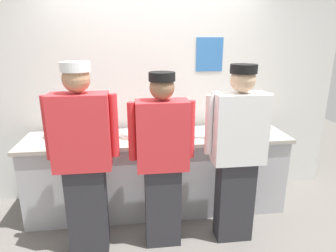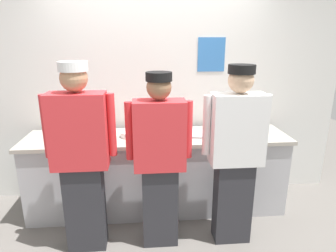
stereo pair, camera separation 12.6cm
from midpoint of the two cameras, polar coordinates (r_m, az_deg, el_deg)
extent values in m
plane|color=slate|center=(3.29, -0.44, -18.70)|extent=(9.00, 9.00, 0.00)
cube|color=silver|center=(3.50, -1.50, 9.33)|extent=(4.50, 0.10, 2.91)
cube|color=#3370B7|center=(3.52, 9.52, 13.62)|extent=(0.32, 0.01, 0.39)
cube|color=#B2B2B7|center=(3.37, -0.91, -9.43)|extent=(2.81, 0.59, 0.85)
cube|color=#A8A093|center=(3.20, -0.94, -2.27)|extent=(2.87, 0.64, 0.04)
cube|color=#2D2D33|center=(2.87, -14.57, -15.16)|extent=(0.34, 0.20, 0.83)
cube|color=red|center=(2.57, -15.77, -0.93)|extent=(0.48, 0.24, 0.65)
cylinder|color=red|center=(2.66, -21.51, -0.12)|extent=(0.07, 0.07, 0.56)
cylinder|color=red|center=(2.56, -9.59, 0.18)|extent=(0.07, 0.07, 0.56)
sphere|color=tan|center=(2.48, -16.58, 8.94)|extent=(0.22, 0.22, 0.22)
cylinder|color=white|center=(2.47, -16.77, 11.13)|extent=(0.24, 0.24, 0.08)
cube|color=#2D2D33|center=(2.86, -0.27, -15.29)|extent=(0.33, 0.20, 0.78)
cube|color=red|center=(2.55, -0.29, -1.81)|extent=(0.46, 0.24, 0.62)
cylinder|color=red|center=(2.58, -6.22, -1.02)|extent=(0.07, 0.07, 0.53)
cylinder|color=red|center=(2.62, 5.41, -0.72)|extent=(0.07, 0.07, 0.53)
sphere|color=#8C6647|center=(2.45, -0.30, 7.57)|extent=(0.21, 0.21, 0.21)
cylinder|color=black|center=(2.44, -0.31, 9.67)|extent=(0.22, 0.22, 0.07)
cube|color=#2D2D33|center=(2.97, 13.71, -14.18)|extent=(0.34, 0.20, 0.81)
cube|color=white|center=(2.67, 14.76, -0.66)|extent=(0.47, 0.24, 0.64)
cylinder|color=white|center=(2.63, 8.93, 0.11)|extent=(0.07, 0.07, 0.55)
cylinder|color=white|center=(2.80, 19.79, 0.37)|extent=(0.07, 0.07, 0.55)
sphere|color=tan|center=(2.58, 15.48, 8.62)|extent=(0.22, 0.22, 0.22)
cylinder|color=black|center=(2.57, 15.64, 10.68)|extent=(0.23, 0.23, 0.08)
cylinder|color=white|center=(3.41, -20.26, -1.65)|extent=(0.20, 0.20, 0.01)
cylinder|color=white|center=(3.41, -20.28, -1.46)|extent=(0.20, 0.20, 0.01)
cylinder|color=white|center=(3.40, -20.30, -1.26)|extent=(0.20, 0.20, 0.01)
cylinder|color=white|center=(3.40, -20.32, -1.07)|extent=(0.20, 0.20, 0.01)
cylinder|color=white|center=(3.18, -5.97, -1.95)|extent=(0.25, 0.25, 0.01)
cylinder|color=white|center=(3.18, -5.98, -1.75)|extent=(0.25, 0.25, 0.01)
cylinder|color=white|center=(3.17, -5.98, -1.54)|extent=(0.25, 0.25, 0.01)
cylinder|color=white|center=(3.17, -5.99, -1.33)|extent=(0.25, 0.25, 0.01)
cylinder|color=white|center=(3.17, -6.00, -1.13)|extent=(0.25, 0.25, 0.01)
cylinder|color=#B7BABF|center=(3.24, -13.87, -1.12)|extent=(0.39, 0.39, 0.11)
cube|color=#B7BABF|center=(3.24, 6.94, -1.51)|extent=(0.53, 0.39, 0.02)
cylinder|color=orange|center=(3.30, -0.23, 0.16)|extent=(0.05, 0.05, 0.16)
cone|color=orange|center=(3.27, -0.23, 1.78)|extent=(0.04, 0.04, 0.04)
cylinder|color=white|center=(3.24, -1.80, -1.20)|extent=(0.08, 0.08, 0.05)
cylinder|color=gold|center=(3.23, -1.80, -0.91)|extent=(0.07, 0.07, 0.01)
cylinder|color=white|center=(3.48, 13.40, -0.39)|extent=(0.11, 0.11, 0.05)
cylinder|color=gold|center=(3.47, 13.42, -0.11)|extent=(0.09, 0.09, 0.01)
camera|label=1|loc=(0.06, -88.86, 0.34)|focal=31.13mm
camera|label=2|loc=(0.06, 91.14, -0.34)|focal=31.13mm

